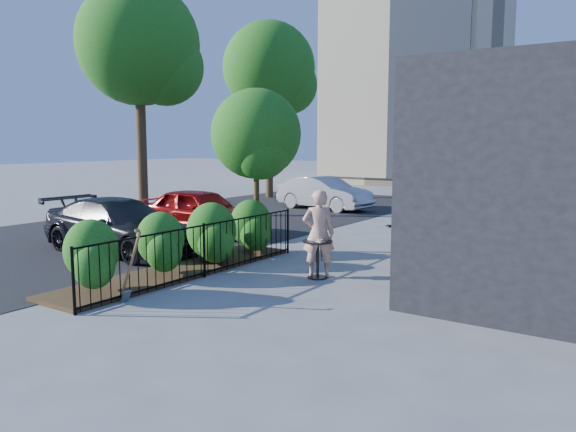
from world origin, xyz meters
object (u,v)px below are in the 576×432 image
Objects in this scene: woman at (319,234)px; car_red at (200,211)px; patio_tree at (257,139)px; cafe_table at (318,252)px; car_silver at (324,193)px; street_tree_near at (139,51)px; street_tree_far at (270,74)px; car_darkgrey at (120,226)px; shovel at (130,270)px.

woman is 6.24m from car_red.
patio_tree is 3.80m from cafe_table.
cafe_table is 11.51m from car_silver.
car_red is at bearing -23.23° from street_tree_near.
street_tree_near is at bearing -90.00° from street_tree_far.
car_darkgrey is at bearing -69.38° from street_tree_far.
patio_tree is at bearing -52.19° from car_darkgrey.
street_tree_far is 10.25× the size of cafe_table.
car_red reaches higher than shovel.
car_darkgrey reaches higher than shovel.
car_darkgrey reaches higher than cafe_table.
street_tree_near is at bearing 45.55° from car_darkgrey.
car_red is 7.27m from car_silver.
patio_tree is 3.98m from car_darkgrey.
street_tree_far is (0.00, 8.00, 0.00)m from street_tree_near.
car_darkgrey is at bearing 142.47° from shovel.
car_darkgrey is at bearing -175.21° from cafe_table.
street_tree_near is 2.07× the size of car_silver.
street_tree_near reaches higher than cafe_table.
shovel is at bearing -116.77° from cafe_table.
cafe_table is 0.20× the size of car_silver.
patio_tree is 0.87× the size of car_darkgrey.
street_tree_near is 12.60m from cafe_table.
shovel is (-1.63, -3.40, -0.31)m from woman.
car_red is at bearing 123.61° from shovel.
shovel is 0.33× the size of car_red.
patio_tree is 5.40m from shovel.
patio_tree is at bearing -152.43° from car_silver.
street_tree_far is 17.08m from woman.
shovel is 4.69m from car_darkgrey.
car_red is at bearing 154.31° from cafe_table.
patio_tree is 0.48× the size of street_tree_far.
woman is (10.32, -4.65, -5.03)m from street_tree_near.
patio_tree reaches higher than cafe_table.
car_darkgrey is (-5.35, -0.54, -0.23)m from woman.
patio_tree is 3.53m from woman.
street_tree_far is at bearing 25.61° from car_red.
cafe_table is at bearing -83.38° from car_darkgrey.
car_darkgrey is at bearing -144.02° from patio_tree.
car_darkgrey is (4.96, -13.19, -5.26)m from street_tree_far.
cafe_table is at bearing 63.23° from shovel.
street_tree_near and street_tree_far have the same top height.
cafe_table is 3.71m from shovel.
woman reaches higher than shovel.
cafe_table is 0.18× the size of car_darkgrey.
shovel is at bearing -125.70° from car_darkgrey.
car_silver is at bearing 109.72° from patio_tree.
cafe_table is at bearing -24.59° from street_tree_near.
car_darkgrey is at bearing -46.28° from street_tree_near.
woman is at bearing 111.39° from cafe_table.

